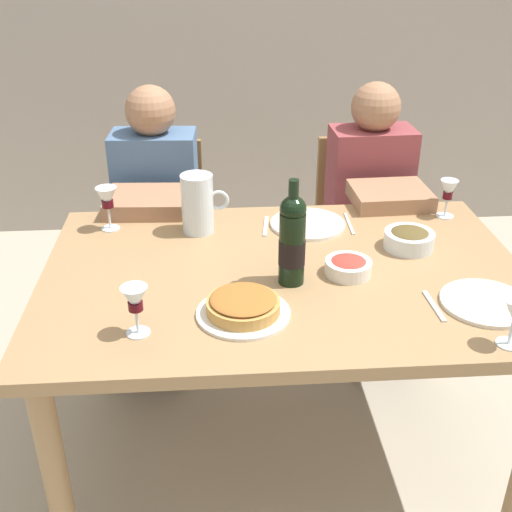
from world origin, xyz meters
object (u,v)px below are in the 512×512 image
at_px(baked_tart, 243,306).
at_px(dinner_plate_left_setting, 308,224).
at_px(wine_glass_left_diner, 135,301).
at_px(salad_bowl, 348,266).
at_px(water_pitcher, 198,207).
at_px(wine_glass_spare, 448,192).
at_px(wine_glass_right_diner, 107,200).
at_px(diner_left, 155,225).
at_px(dinner_plate_right_setting, 486,303).
at_px(chair_left, 163,227).
at_px(dining_table, 284,296).
at_px(wine_bottle, 292,240).
at_px(olive_bowl, 409,238).
at_px(diner_right, 374,219).
at_px(chair_right, 358,222).

height_order(baked_tart, dinner_plate_left_setting, baked_tart).
height_order(baked_tart, wine_glass_left_diner, wine_glass_left_diner).
relative_size(salad_bowl, wine_glass_left_diner, 1.02).
distance_m(water_pitcher, wine_glass_spare, 0.90).
relative_size(wine_glass_right_diner, diner_left, 0.13).
xyz_separation_m(wine_glass_left_diner, dinner_plate_left_setting, (0.54, 0.63, -0.09)).
distance_m(dinner_plate_right_setting, chair_left, 1.54).
height_order(salad_bowl, wine_glass_right_diner, wine_glass_right_diner).
xyz_separation_m(dining_table, dinner_plate_left_setting, (0.12, 0.32, 0.10)).
bearing_deg(wine_bottle, salad_bowl, 10.63).
bearing_deg(diner_left, dinner_plate_right_setting, 140.94).
bearing_deg(olive_bowl, wine_glass_spare, 49.36).
xyz_separation_m(salad_bowl, chair_left, (-0.64, 0.95, -0.29)).
bearing_deg(dinner_plate_right_setting, diner_right, 95.72).
relative_size(olive_bowl, wine_glass_spare, 1.16).
relative_size(salad_bowl, dinner_plate_left_setting, 0.54).
relative_size(wine_glass_left_diner, wine_glass_spare, 0.99).
bearing_deg(diner_right, wine_glass_spare, 118.25).
xyz_separation_m(baked_tart, wine_glass_right_diner, (-0.44, 0.59, 0.08)).
bearing_deg(wine_bottle, baked_tart, -131.72).
height_order(wine_glass_right_diner, dinner_plate_left_setting, wine_glass_right_diner).
height_order(water_pitcher, wine_glass_spare, water_pitcher).
height_order(baked_tart, chair_right, chair_right).
relative_size(dining_table, wine_glass_spare, 10.60).
height_order(salad_bowl, diner_right, diner_right).
bearing_deg(chair_right, salad_bowl, 72.53).
bearing_deg(chair_left, diner_left, 90.55).
bearing_deg(baked_tart, chair_left, 104.75).
bearing_deg(dinner_plate_left_setting, chair_left, 133.77).
height_order(wine_glass_left_diner, chair_right, wine_glass_left_diner).
relative_size(baked_tart, wine_glass_spare, 1.84).
distance_m(chair_right, diner_right, 0.26).
relative_size(baked_tart, chair_right, 0.30).
xyz_separation_m(dining_table, wine_bottle, (0.01, -0.07, 0.23)).
height_order(wine_glass_spare, dinner_plate_right_setting, wine_glass_spare).
xyz_separation_m(dinner_plate_left_setting, chair_left, (-0.56, 0.59, -0.27)).
distance_m(wine_glass_left_diner, diner_left, 1.01).
height_order(wine_glass_left_diner, dinner_plate_left_setting, wine_glass_left_diner).
height_order(wine_bottle, salad_bowl, wine_bottle).
distance_m(wine_glass_left_diner, chair_left, 1.27).
xyz_separation_m(dinner_plate_left_setting, diner_right, (0.34, 0.34, -0.15)).
bearing_deg(diner_left, chair_right, -162.54).
bearing_deg(olive_bowl, dining_table, -163.62).
height_order(dining_table, chair_left, chair_left).
distance_m(wine_bottle, chair_left, 1.15).
distance_m(water_pitcher, chair_right, 1.00).
height_order(wine_glass_right_diner, diner_right, diner_right).
bearing_deg(olive_bowl, salad_bowl, -145.67).
distance_m(dinner_plate_left_setting, chair_left, 0.86).
bearing_deg(wine_glass_left_diner, wine_glass_right_diner, 103.44).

